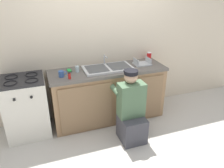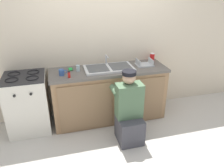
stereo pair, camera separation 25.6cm
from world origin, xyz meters
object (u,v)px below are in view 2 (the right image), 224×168
(water_glass, at_px, (78,68))
(cell_phone, at_px, (71,69))
(dish_rack_tray, at_px, (144,64))
(coffee_mug, at_px, (62,72))
(sink_double_basin, at_px, (109,68))
(stove_range, at_px, (28,103))
(soda_cup_red, at_px, (152,57))
(spice_bottle_red, at_px, (69,74))
(plumber_person, at_px, (129,113))

(water_glass, bearing_deg, cell_phone, 140.48)
(dish_rack_tray, distance_m, coffee_mug, 1.39)
(sink_double_basin, height_order, water_glass, sink_double_basin)
(sink_double_basin, distance_m, stove_range, 1.41)
(sink_double_basin, height_order, cell_phone, sink_double_basin)
(stove_range, relative_size, coffee_mug, 7.54)
(soda_cup_red, bearing_deg, cell_phone, -178.34)
(stove_range, bearing_deg, spice_bottle_red, -16.26)
(soda_cup_red, distance_m, water_glass, 1.35)
(water_glass, distance_m, spice_bottle_red, 0.28)
(stove_range, height_order, soda_cup_red, soda_cup_red)
(spice_bottle_red, bearing_deg, dish_rack_tray, 9.12)
(sink_double_basin, relative_size, spice_bottle_red, 7.62)
(plumber_person, height_order, water_glass, plumber_person)
(water_glass, xyz_separation_m, cell_phone, (-0.11, 0.09, -0.04))
(water_glass, bearing_deg, spice_bottle_red, -124.51)
(dish_rack_tray, bearing_deg, spice_bottle_red, -170.88)
(soda_cup_red, relative_size, cell_phone, 1.09)
(spice_bottle_red, bearing_deg, water_glass, 55.49)
(stove_range, xyz_separation_m, coffee_mug, (0.57, -0.08, 0.50))
(plumber_person, bearing_deg, sink_double_basin, 101.31)
(plumber_person, bearing_deg, soda_cup_red, 50.09)
(stove_range, xyz_separation_m, spice_bottle_red, (0.67, -0.20, 0.50))
(cell_phone, bearing_deg, coffee_mug, -125.25)
(plumber_person, distance_m, dish_rack_tray, 0.97)
(plumber_person, relative_size, spice_bottle_red, 10.52)
(plumber_person, relative_size, dish_rack_tray, 3.94)
(plumber_person, height_order, dish_rack_tray, plumber_person)
(cell_phone, bearing_deg, plumber_person, -47.20)
(plumber_person, bearing_deg, dish_rack_tray, 54.21)
(water_glass, bearing_deg, stove_range, -177.30)
(soda_cup_red, bearing_deg, sink_double_basin, -168.45)
(coffee_mug, bearing_deg, water_glass, 24.04)
(cell_phone, xyz_separation_m, coffee_mug, (-0.15, -0.21, 0.04))
(stove_range, bearing_deg, sink_double_basin, 0.09)
(dish_rack_tray, xyz_separation_m, water_glass, (-1.13, 0.03, 0.03))
(cell_phone, bearing_deg, stove_range, -169.54)
(stove_range, bearing_deg, cell_phone, 10.46)
(plumber_person, distance_m, water_glass, 1.08)
(sink_double_basin, distance_m, coffee_mug, 0.77)
(sink_double_basin, relative_size, stove_range, 0.84)
(cell_phone, bearing_deg, soda_cup_red, 1.66)
(stove_range, relative_size, soda_cup_red, 6.25)
(stove_range, distance_m, cell_phone, 0.86)
(stove_range, bearing_deg, dish_rack_tray, 0.34)
(sink_double_basin, relative_size, water_glass, 8.00)
(sink_double_basin, distance_m, water_glass, 0.50)
(stove_range, relative_size, water_glass, 9.50)
(dish_rack_tray, relative_size, water_glass, 2.80)
(plumber_person, distance_m, soda_cup_red, 1.23)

